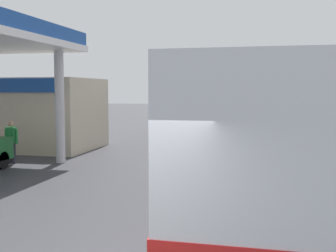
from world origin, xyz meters
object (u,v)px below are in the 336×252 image
at_px(coach_bus_main, 261,137).
at_px(minibus_opposing_lane, 190,114).
at_px(car_trailing_behind_bus, 269,121).
at_px(pedestrian_near_pump, 11,140).

height_order(coach_bus_main, minibus_opposing_lane, coach_bus_main).
relative_size(coach_bus_main, car_trailing_behind_bus, 2.63).
xyz_separation_m(coach_bus_main, car_trailing_behind_bus, (0.27, 15.48, -0.71)).
height_order(coach_bus_main, pedestrian_near_pump, coach_bus_main).
relative_size(coach_bus_main, pedestrian_near_pump, 6.65).
distance_m(coach_bus_main, pedestrian_near_pump, 10.37).
bearing_deg(car_trailing_behind_bus, minibus_opposing_lane, -161.28).
xyz_separation_m(coach_bus_main, pedestrian_near_pump, (-9.49, 4.11, -0.79)).
distance_m(minibus_opposing_lane, pedestrian_near_pump, 11.16).
xyz_separation_m(minibus_opposing_lane, car_trailing_behind_bus, (4.53, 1.53, -0.46)).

